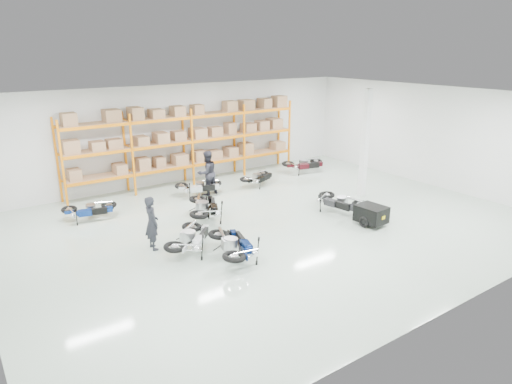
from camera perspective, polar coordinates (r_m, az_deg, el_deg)
room at (r=15.80m, az=1.99°, el=3.56°), size 18.00×18.00×18.00m
pallet_rack at (r=21.20m, az=-8.56°, el=7.06°), size 11.28×0.98×3.62m
structural_column at (r=19.62m, az=13.44°, el=5.89°), size 0.25×0.25×4.50m
moto_blue_centre at (r=13.63m, az=-2.77°, el=-6.10°), size 1.50×2.20×1.30m
moto_silver_left at (r=14.29m, az=-8.16°, el=-5.22°), size 2.04×2.03×1.25m
moto_black_far_left at (r=16.83m, az=-6.39°, el=-1.46°), size 1.79×2.25×1.30m
moto_touring_right at (r=17.74m, az=10.39°, el=-0.79°), size 1.22×1.99×1.21m
trailer at (r=16.77m, az=14.20°, el=-2.70°), size 0.90×1.72×0.71m
moto_back_a at (r=17.81m, az=-20.13°, el=-1.73°), size 1.83×1.20×1.09m
moto_back_b at (r=19.58m, az=-7.12°, el=1.02°), size 1.92×1.36×1.12m
moto_back_c at (r=20.89m, az=0.26°, el=2.12°), size 1.78×1.28×1.04m
moto_back_d at (r=23.14m, az=6.06°, el=3.79°), size 2.06×1.38×1.22m
person_left at (r=14.61m, az=-12.90°, el=-3.80°), size 0.43×0.64×1.74m
person_back at (r=19.61m, az=-6.13°, el=2.39°), size 1.02×0.84×1.92m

